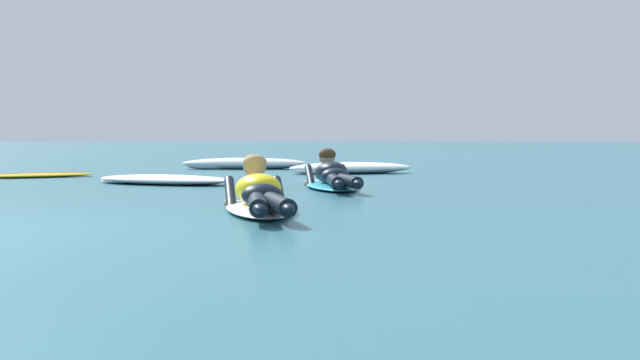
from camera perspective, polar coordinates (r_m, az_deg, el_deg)
The scene contains 7 objects.
ground_plane at distance 16.52m, azimuth -7.63°, elevation 0.40°, with size 120.00×120.00×0.00m, color #2D6B7A.
surfer_near at distance 8.18m, azimuth -3.60°, elevation -1.01°, with size 0.97×2.59×0.54m.
surfer_far at distance 11.71m, azimuth 0.76°, elevation 0.12°, with size 0.95×2.62×0.54m.
drifting_surfboard at distance 15.41m, azimuth -16.50°, elevation 0.27°, with size 1.76×1.47×0.16m.
whitewater_front at distance 16.29m, azimuth 1.83°, elevation 0.70°, with size 2.31×1.53×0.19m.
whitewater_mid_left at distance 18.35m, azimuth -4.48°, elevation 0.96°, with size 2.42×0.87×0.22m.
whitewater_mid_right at distance 13.04m, azimuth -9.17°, elevation 0.02°, with size 2.24×1.65×0.13m.
Camera 1 is at (3.27, -6.18, 0.68)m, focal length 53.98 mm.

